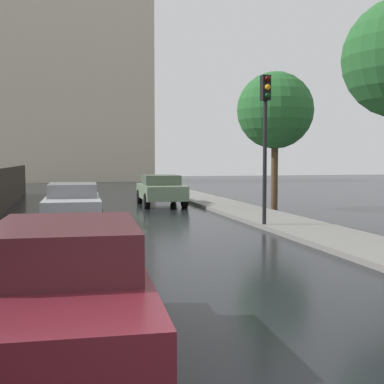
{
  "coord_description": "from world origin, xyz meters",
  "views": [
    {
      "loc": [
        -1.76,
        -2.84,
        2.13
      ],
      "look_at": [
        0.79,
        7.48,
        1.45
      ],
      "focal_mm": 47.63,
      "sensor_mm": 36.0,
      "label": 1
    }
  ],
  "objects_px": {
    "street_tree_mid": "(275,111)",
    "car_green_behind_camera": "(161,189)",
    "traffic_light": "(265,122)",
    "car_silver_near_kerb": "(73,204)",
    "car_maroon_far_ahead": "(66,287)"
  },
  "relations": [
    {
      "from": "street_tree_mid",
      "to": "car_green_behind_camera",
      "type": "bearing_deg",
      "value": 144.61
    },
    {
      "from": "car_silver_near_kerb",
      "to": "street_tree_mid",
      "type": "height_order",
      "value": "street_tree_mid"
    },
    {
      "from": "traffic_light",
      "to": "street_tree_mid",
      "type": "relative_size",
      "value": 0.78
    },
    {
      "from": "car_maroon_far_ahead",
      "to": "car_silver_near_kerb",
      "type": "bearing_deg",
      "value": -88.19
    },
    {
      "from": "traffic_light",
      "to": "street_tree_mid",
      "type": "xyz_separation_m",
      "value": [
        2.65,
        5.47,
        0.9
      ]
    },
    {
      "from": "car_green_behind_camera",
      "to": "street_tree_mid",
      "type": "distance_m",
      "value": 6.29
    },
    {
      "from": "car_silver_near_kerb",
      "to": "car_green_behind_camera",
      "type": "bearing_deg",
      "value": -120.1
    },
    {
      "from": "car_silver_near_kerb",
      "to": "traffic_light",
      "type": "height_order",
      "value": "traffic_light"
    },
    {
      "from": "street_tree_mid",
      "to": "car_silver_near_kerb",
      "type": "bearing_deg",
      "value": -157.63
    },
    {
      "from": "car_maroon_far_ahead",
      "to": "car_green_behind_camera",
      "type": "xyz_separation_m",
      "value": [
        4.25,
        17.47,
        -0.01
      ]
    },
    {
      "from": "car_maroon_far_ahead",
      "to": "traffic_light",
      "type": "relative_size",
      "value": 0.89
    },
    {
      "from": "car_silver_near_kerb",
      "to": "car_green_behind_camera",
      "type": "relative_size",
      "value": 1.03
    },
    {
      "from": "car_silver_near_kerb",
      "to": "traffic_light",
      "type": "distance_m",
      "value": 6.56
    },
    {
      "from": "street_tree_mid",
      "to": "traffic_light",
      "type": "bearing_deg",
      "value": -115.85
    },
    {
      "from": "car_silver_near_kerb",
      "to": "car_green_behind_camera",
      "type": "xyz_separation_m",
      "value": [
        4.04,
        6.5,
        0.02
      ]
    }
  ]
}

